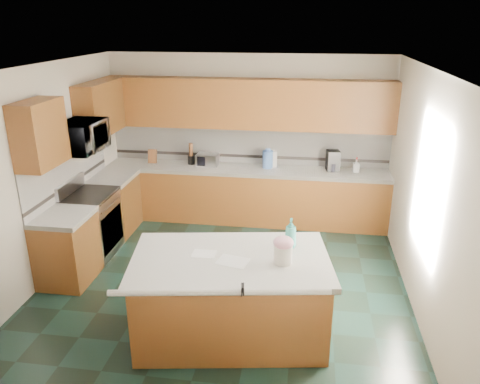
# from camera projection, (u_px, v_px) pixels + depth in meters

# --- Properties ---
(floor) EXTENTS (4.60, 4.60, 0.00)m
(floor) POSITION_uv_depth(u_px,v_px,m) (225.00, 281.00, 6.08)
(floor) COLOR black
(floor) RESTS_ON ground
(ceiling) EXTENTS (4.60, 4.60, 0.00)m
(ceiling) POSITION_uv_depth(u_px,v_px,m) (222.00, 68.00, 5.13)
(ceiling) COLOR white
(ceiling) RESTS_ON ground
(wall_back) EXTENTS (4.60, 0.04, 2.70)m
(wall_back) POSITION_uv_depth(u_px,v_px,m) (248.00, 137.00, 7.75)
(wall_back) COLOR beige
(wall_back) RESTS_ON ground
(wall_front) EXTENTS (4.60, 0.04, 2.70)m
(wall_front) POSITION_uv_depth(u_px,v_px,m) (168.00, 287.00, 3.45)
(wall_front) COLOR beige
(wall_front) RESTS_ON ground
(wall_left) EXTENTS (0.04, 4.60, 2.70)m
(wall_left) POSITION_uv_depth(u_px,v_px,m) (43.00, 175.00, 5.92)
(wall_left) COLOR beige
(wall_left) RESTS_ON ground
(wall_right) EXTENTS (0.04, 4.60, 2.70)m
(wall_right) POSITION_uv_depth(u_px,v_px,m) (425.00, 193.00, 5.29)
(wall_right) COLOR beige
(wall_right) RESTS_ON ground
(back_base_cab) EXTENTS (4.60, 0.60, 0.86)m
(back_base_cab) POSITION_uv_depth(u_px,v_px,m) (245.00, 196.00, 7.78)
(back_base_cab) COLOR #321E0C
(back_base_cab) RESTS_ON ground
(back_countertop) EXTENTS (4.60, 0.64, 0.06)m
(back_countertop) POSITION_uv_depth(u_px,v_px,m) (246.00, 170.00, 7.62)
(back_countertop) COLOR white
(back_countertop) RESTS_ON back_base_cab
(back_upper_cab) EXTENTS (4.60, 0.33, 0.78)m
(back_upper_cab) POSITION_uv_depth(u_px,v_px,m) (247.00, 104.00, 7.38)
(back_upper_cab) COLOR #321E0C
(back_upper_cab) RESTS_ON wall_back
(back_backsplash) EXTENTS (4.60, 0.02, 0.63)m
(back_backsplash) POSITION_uv_depth(u_px,v_px,m) (248.00, 145.00, 7.76)
(back_backsplash) COLOR silver
(back_backsplash) RESTS_ON back_countertop
(back_accent_band) EXTENTS (4.60, 0.01, 0.05)m
(back_accent_band) POSITION_uv_depth(u_px,v_px,m) (248.00, 156.00, 7.83)
(back_accent_band) COLOR black
(back_accent_band) RESTS_ON back_countertop
(left_base_cab_rear) EXTENTS (0.60, 0.82, 0.86)m
(left_base_cab_rear) POSITION_uv_depth(u_px,v_px,m) (114.00, 205.00, 7.39)
(left_base_cab_rear) COLOR #321E0C
(left_base_cab_rear) RESTS_ON ground
(left_counter_rear) EXTENTS (0.64, 0.82, 0.06)m
(left_counter_rear) POSITION_uv_depth(u_px,v_px,m) (111.00, 178.00, 7.23)
(left_counter_rear) COLOR white
(left_counter_rear) RESTS_ON left_base_cab_rear
(left_base_cab_front) EXTENTS (0.60, 0.72, 0.86)m
(left_base_cab_front) POSITION_uv_depth(u_px,v_px,m) (67.00, 250.00, 5.97)
(left_base_cab_front) COLOR #321E0C
(left_base_cab_front) RESTS_ON ground
(left_counter_front) EXTENTS (0.64, 0.72, 0.06)m
(left_counter_front) POSITION_uv_depth(u_px,v_px,m) (62.00, 217.00, 5.81)
(left_counter_front) COLOR white
(left_counter_front) RESTS_ON left_base_cab_front
(left_backsplash) EXTENTS (0.02, 2.30, 0.63)m
(left_backsplash) POSITION_uv_depth(u_px,v_px,m) (68.00, 170.00, 6.46)
(left_backsplash) COLOR silver
(left_backsplash) RESTS_ON wall_left
(left_accent_band) EXTENTS (0.01, 2.30, 0.05)m
(left_accent_band) POSITION_uv_depth(u_px,v_px,m) (70.00, 184.00, 6.53)
(left_accent_band) COLOR black
(left_accent_band) RESTS_ON wall_left
(left_upper_cab_rear) EXTENTS (0.33, 1.09, 0.78)m
(left_upper_cab_rear) POSITION_uv_depth(u_px,v_px,m) (100.00, 108.00, 7.01)
(left_upper_cab_rear) COLOR #321E0C
(left_upper_cab_rear) RESTS_ON wall_left
(left_upper_cab_front) EXTENTS (0.33, 0.72, 0.78)m
(left_upper_cab_front) POSITION_uv_depth(u_px,v_px,m) (40.00, 134.00, 5.46)
(left_upper_cab_front) COLOR #321E0C
(left_upper_cab_front) RESTS_ON wall_left
(range_body) EXTENTS (0.60, 0.76, 0.88)m
(range_body) POSITION_uv_depth(u_px,v_px,m) (92.00, 225.00, 6.66)
(range_body) COLOR #B7B7BC
(range_body) RESTS_ON ground
(range_oven_door) EXTENTS (0.02, 0.68, 0.55)m
(range_oven_door) POSITION_uv_depth(u_px,v_px,m) (112.00, 229.00, 6.63)
(range_oven_door) COLOR black
(range_oven_door) RESTS_ON range_body
(range_cooktop) EXTENTS (0.62, 0.78, 0.04)m
(range_cooktop) POSITION_uv_depth(u_px,v_px,m) (89.00, 195.00, 6.50)
(range_cooktop) COLOR black
(range_cooktop) RESTS_ON range_body
(range_handle) EXTENTS (0.02, 0.66, 0.02)m
(range_handle) POSITION_uv_depth(u_px,v_px,m) (111.00, 204.00, 6.49)
(range_handle) COLOR #B7B7BC
(range_handle) RESTS_ON range_body
(range_backguard) EXTENTS (0.06, 0.76, 0.18)m
(range_backguard) POSITION_uv_depth(u_px,v_px,m) (70.00, 186.00, 6.49)
(range_backguard) COLOR #B7B7BC
(range_backguard) RESTS_ON range_body
(microwave) EXTENTS (0.50, 0.73, 0.41)m
(microwave) POSITION_uv_depth(u_px,v_px,m) (82.00, 137.00, 6.20)
(microwave) COLOR #B7B7BC
(microwave) RESTS_ON wall_left
(island_base) EXTENTS (2.07, 1.38, 0.86)m
(island_base) POSITION_uv_depth(u_px,v_px,m) (231.00, 299.00, 4.93)
(island_base) COLOR #321E0C
(island_base) RESTS_ON ground
(island_top) EXTENTS (2.18, 1.50, 0.06)m
(island_top) POSITION_uv_depth(u_px,v_px,m) (231.00, 260.00, 4.77)
(island_top) COLOR white
(island_top) RESTS_ON island_base
(island_bullnose) EXTENTS (2.00, 0.37, 0.06)m
(island_bullnose) POSITION_uv_depth(u_px,v_px,m) (220.00, 292.00, 4.22)
(island_bullnose) COLOR white
(island_bullnose) RESTS_ON island_base
(treat_jar) EXTENTS (0.23, 0.23, 0.19)m
(treat_jar) POSITION_uv_depth(u_px,v_px,m) (283.00, 254.00, 4.63)
(treat_jar) COLOR silver
(treat_jar) RESTS_ON island_top
(treat_jar_lid) EXTENTS (0.20, 0.20, 0.13)m
(treat_jar_lid) POSITION_uv_depth(u_px,v_px,m) (283.00, 243.00, 4.59)
(treat_jar_lid) COLOR #E99FB8
(treat_jar_lid) RESTS_ON treat_jar
(treat_jar_knob) EXTENTS (0.07, 0.02, 0.02)m
(treat_jar_knob) POSITION_uv_depth(u_px,v_px,m) (284.00, 239.00, 4.57)
(treat_jar_knob) COLOR tan
(treat_jar_knob) RESTS_ON treat_jar_lid
(treat_jar_knob_end_l) EXTENTS (0.04, 0.04, 0.04)m
(treat_jar_knob_end_l) POSITION_uv_depth(u_px,v_px,m) (280.00, 238.00, 4.58)
(treat_jar_knob_end_l) COLOR tan
(treat_jar_knob_end_l) RESTS_ON treat_jar_lid
(treat_jar_knob_end_r) EXTENTS (0.04, 0.04, 0.04)m
(treat_jar_knob_end_r) POSITION_uv_depth(u_px,v_px,m) (287.00, 239.00, 4.57)
(treat_jar_knob_end_r) COLOR tan
(treat_jar_knob_end_r) RESTS_ON treat_jar_lid
(soap_bottle_island) EXTENTS (0.13, 0.14, 0.33)m
(soap_bottle_island) POSITION_uv_depth(u_px,v_px,m) (291.00, 233.00, 4.93)
(soap_bottle_island) COLOR teal
(soap_bottle_island) RESTS_ON island_top
(paper_sheet_a) EXTENTS (0.35, 0.29, 0.00)m
(paper_sheet_a) POSITION_uv_depth(u_px,v_px,m) (233.00, 261.00, 4.69)
(paper_sheet_a) COLOR white
(paper_sheet_a) RESTS_ON island_top
(paper_sheet_b) EXTENTS (0.24, 0.18, 0.00)m
(paper_sheet_b) POSITION_uv_depth(u_px,v_px,m) (204.00, 254.00, 4.84)
(paper_sheet_b) COLOR white
(paper_sheet_b) RESTS_ON island_top
(clamp_body) EXTENTS (0.04, 0.09, 0.08)m
(clamp_body) POSITION_uv_depth(u_px,v_px,m) (243.00, 289.00, 4.20)
(clamp_body) COLOR black
(clamp_body) RESTS_ON island_top
(clamp_handle) EXTENTS (0.01, 0.06, 0.01)m
(clamp_handle) POSITION_uv_depth(u_px,v_px,m) (242.00, 294.00, 4.15)
(clamp_handle) COLOR black
(clamp_handle) RESTS_ON island_top
(knife_block) EXTENTS (0.14, 0.18, 0.25)m
(knife_block) POSITION_uv_depth(u_px,v_px,m) (153.00, 156.00, 7.83)
(knife_block) COLOR #472814
(knife_block) RESTS_ON back_countertop
(utensil_crock) EXTENTS (0.12, 0.12, 0.15)m
(utensil_crock) POSITION_uv_depth(u_px,v_px,m) (191.00, 160.00, 7.78)
(utensil_crock) COLOR black
(utensil_crock) RESTS_ON back_countertop
(utensil_bundle) EXTENTS (0.07, 0.07, 0.21)m
(utensil_bundle) POSITION_uv_depth(u_px,v_px,m) (191.00, 149.00, 7.72)
(utensil_bundle) COLOR #472814
(utensil_bundle) RESTS_ON utensil_crock
(toaster_oven) EXTENTS (0.36, 0.26, 0.20)m
(toaster_oven) POSITION_uv_depth(u_px,v_px,m) (208.00, 160.00, 7.71)
(toaster_oven) COLOR #B7B7BC
(toaster_oven) RESTS_ON back_countertop
(toaster_oven_door) EXTENTS (0.30, 0.01, 0.16)m
(toaster_oven_door) POSITION_uv_depth(u_px,v_px,m) (206.00, 162.00, 7.60)
(toaster_oven_door) COLOR black
(toaster_oven_door) RESTS_ON toaster_oven
(paper_towel) EXTENTS (0.12, 0.12, 0.28)m
(paper_towel) POSITION_uv_depth(u_px,v_px,m) (273.00, 159.00, 7.59)
(paper_towel) COLOR white
(paper_towel) RESTS_ON back_countertop
(paper_towel_base) EXTENTS (0.18, 0.18, 0.01)m
(paper_towel_base) POSITION_uv_depth(u_px,v_px,m) (273.00, 167.00, 7.64)
(paper_towel_base) COLOR #B7B7BC
(paper_towel_base) RESTS_ON back_countertop
(water_jug) EXTENTS (0.17, 0.17, 0.28)m
(water_jug) POSITION_uv_depth(u_px,v_px,m) (268.00, 159.00, 7.57)
(water_jug) COLOR #4E78C5
(water_jug) RESTS_ON back_countertop
(water_jug_neck) EXTENTS (0.08, 0.08, 0.04)m
(water_jug_neck) POSITION_uv_depth(u_px,v_px,m) (268.00, 150.00, 7.51)
(water_jug_neck) COLOR #4E78C5
(water_jug_neck) RESTS_ON water_jug
(coffee_maker) EXTENTS (0.23, 0.24, 0.33)m
(coffee_maker) POSITION_uv_depth(u_px,v_px,m) (333.00, 161.00, 7.44)
(coffee_maker) COLOR black
(coffee_maker) RESTS_ON back_countertop
(coffee_carafe) EXTENTS (0.13, 0.13, 0.13)m
(coffee_carafe) POSITION_uv_depth(u_px,v_px,m) (333.00, 167.00, 7.43)
(coffee_carafe) COLOR black
(coffee_carafe) RESTS_ON back_countertop
(soap_bottle_back) EXTENTS (0.10, 0.11, 0.21)m
(soap_bottle_back) POSITION_uv_depth(u_px,v_px,m) (356.00, 166.00, 7.38)
(soap_bottle_back) COLOR white
(soap_bottle_back) RESTS_ON back_countertop
(soap_back_cap) EXTENTS (0.02, 0.02, 0.03)m
(soap_back_cap) POSITION_uv_depth(u_px,v_px,m) (357.00, 158.00, 7.34)
(soap_back_cap) COLOR red
(soap_back_cap) RESTS_ON soap_bottle_back
(window_light_proxy) EXTENTS (0.02, 1.40, 1.10)m
(window_light_proxy) POSITION_uv_depth(u_px,v_px,m) (428.00, 187.00, 5.06)
(window_light_proxy) COLOR white
(window_light_proxy) RESTS_ON wall_right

